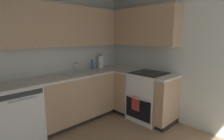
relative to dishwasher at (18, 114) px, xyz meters
name	(u,v)px	position (x,y,z in m)	size (l,w,h in m)	color
wall_back	(43,58)	(0.58, 0.33, 0.77)	(3.64, 0.05, 2.43)	silver
wall_right	(183,58)	(2.38, -1.41, 0.77)	(0.05, 3.52, 2.43)	silver
dishwasher	(18,114)	(0.00, 0.00, 0.00)	(0.60, 0.63, 0.88)	white
lower_cabinets_back	(76,98)	(1.03, 0.00, 0.00)	(1.45, 0.62, 0.88)	tan
countertop_back	(75,75)	(1.03, 0.00, 0.46)	(2.65, 0.60, 0.04)	beige
lower_cabinets_right	(142,96)	(2.05, -0.78, 0.00)	(0.62, 1.13, 0.88)	tan
countertop_right	(143,73)	(2.05, -0.78, 0.46)	(0.60, 1.13, 0.03)	beige
oven_range	(148,96)	(2.07, -0.92, 0.02)	(0.68, 0.62, 1.06)	white
upper_cabinets_back	(61,26)	(0.87, 0.14, 1.34)	(2.33, 0.34, 0.72)	tan
upper_cabinets_right	(138,27)	(2.19, -0.54, 1.34)	(0.32, 1.68, 0.72)	tan
sink	(82,75)	(1.16, -0.03, 0.43)	(0.67, 0.40, 0.10)	#B7B7BC
faucet	(76,66)	(1.16, 0.18, 0.58)	(0.07, 0.16, 0.18)	silver
soap_bottle	(92,65)	(1.57, 0.18, 0.57)	(0.06, 0.06, 0.21)	#3F72BF
paper_towel_roll	(101,62)	(1.79, 0.16, 0.61)	(0.11, 0.11, 0.33)	white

